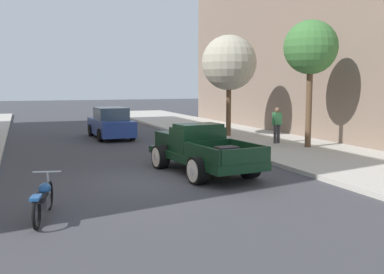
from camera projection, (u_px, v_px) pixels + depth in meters
ground_plane at (158, 181)px, 13.12m from camera, size 140.00×140.00×0.00m
sidewalk_right at (352, 163)px, 15.73m from camera, size 5.50×64.00×0.15m
hotrod_truck_dark_green at (199, 149)px, 14.40m from camera, size 2.53×5.06×1.58m
motorcycle_parked at (43, 199)px, 9.36m from camera, size 0.73×2.08×0.93m
car_background_blue at (111, 124)px, 23.43m from camera, size 1.97×4.35×1.65m
pedestrian_sidewalk_right at (277, 123)px, 20.31m from camera, size 0.53×0.22×1.65m
street_tree_nearest at (311, 48)px, 18.67m from camera, size 2.30×2.30×5.43m
street_tree_second at (229, 63)px, 22.98m from camera, size 2.88×2.88×5.28m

